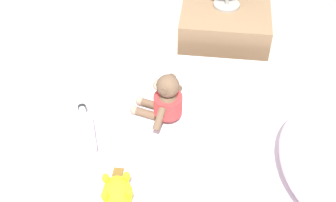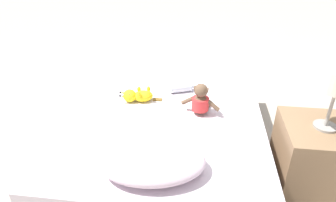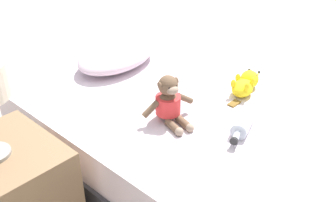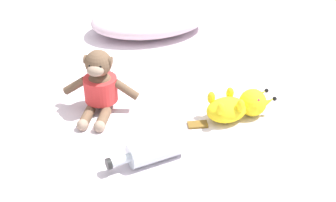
{
  "view_description": "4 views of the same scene",
  "coord_description": "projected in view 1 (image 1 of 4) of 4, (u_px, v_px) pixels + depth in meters",
  "views": [
    {
      "loc": [
        1.12,
        0.23,
        1.89
      ],
      "look_at": [
        -0.24,
        0.06,
        0.56
      ],
      "focal_mm": 48.8,
      "sensor_mm": 36.0,
      "label": 1
    },
    {
      "loc": [
        -0.24,
        1.91,
        1.58
      ],
      "look_at": [
        0.0,
        0.0,
        0.51
      ],
      "focal_mm": 31.8,
      "sensor_mm": 36.0,
      "label": 2
    },
    {
      "loc": [
        -1.47,
        -1.09,
        1.56
      ],
      "look_at": [
        -0.24,
        0.06,
        0.56
      ],
      "focal_mm": 44.01,
      "sensor_mm": 36.0,
      "label": 3
    },
    {
      "loc": [
        -0.16,
        -1.42,
        1.44
      ],
      "look_at": [
        0.0,
        0.0,
        0.51
      ],
      "focal_mm": 50.57,
      "sensor_mm": 36.0,
      "label": 4
    }
  ],
  "objects": [
    {
      "name": "glass_bottle",
      "position": [
        85.0,
        132.0,
        1.87
      ],
      "size": [
        0.25,
        0.14,
        0.08
      ],
      "color": "silver",
      "rests_on": "bed"
    },
    {
      "name": "nightstand",
      "position": [
        222.0,
        47.0,
        2.64
      ],
      "size": [
        0.47,
        0.47,
        0.56
      ],
      "color": "#846647",
      "rests_on": "ground_plane"
    },
    {
      "name": "bed",
      "position": [
        147.0,
        193.0,
        1.98
      ],
      "size": [
        1.4,
        1.97,
        0.46
      ],
      "color": "#2D2D33",
      "rests_on": "ground_plane"
    },
    {
      "name": "plush_monkey",
      "position": [
        166.0,
        101.0,
        1.92
      ],
      "size": [
        0.28,
        0.24,
        0.24
      ],
      "color": "brown",
      "rests_on": "bed"
    },
    {
      "name": "pillow",
      "position": [
        329.0,
        164.0,
        1.72
      ],
      "size": [
        0.62,
        0.45,
        0.13
      ],
      "color": "silver",
      "rests_on": "bed"
    }
  ]
}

